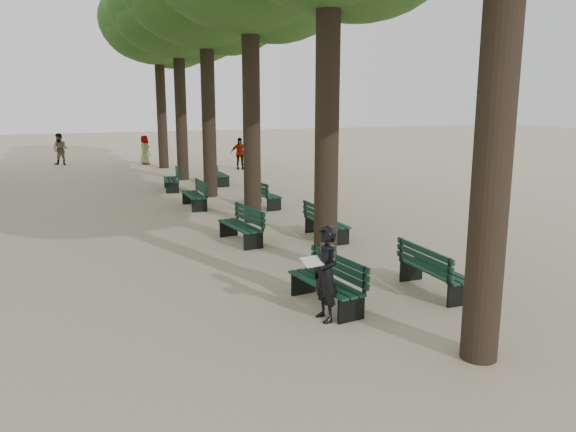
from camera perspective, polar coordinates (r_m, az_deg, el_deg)
name	(u,v)px	position (r m, az deg, el deg)	size (l,w,h in m)	color
ground	(323,323)	(9.51, 3.61, -10.81)	(120.00, 120.00, 0.00)	tan
tree_central_4	(177,7)	(26.74, -11.22, 20.12)	(6.00, 6.00, 9.95)	#33261C
tree_central_5	(158,21)	(31.60, -13.11, 18.70)	(6.00, 6.00, 9.95)	#33261C
bench_left_0	(326,292)	(10.12, 3.84, -7.74)	(0.78, 1.85, 0.92)	black
bench_left_1	(240,232)	(14.61, -4.86, -1.67)	(0.77, 1.85, 0.92)	black
bench_left_2	(194,200)	(19.55, -9.51, 1.62)	(0.60, 1.81, 0.92)	black
bench_left_3	(171,184)	(23.53, -11.78, 3.22)	(0.81, 1.86, 0.92)	black
bench_right_0	(434,279)	(11.19, 14.63, -6.20)	(0.62, 1.81, 0.92)	black
bench_right_1	(326,228)	(15.03, 3.92, -1.27)	(0.58, 1.80, 0.92)	black
bench_right_2	(264,199)	(19.42, -2.44, 1.71)	(0.73, 1.84, 0.92)	black
bench_right_3	(219,178)	(24.81, -6.98, 3.81)	(0.67, 1.83, 0.92)	black
man_with_map	(326,274)	(9.37, 3.84, -5.85)	(0.62, 0.67, 1.63)	black
pedestrian_d	(145,150)	(33.46, -14.35, 6.52)	(0.81, 0.33, 1.66)	#262628
pedestrian_a	(60,149)	(34.61, -22.12, 6.30)	(0.87, 0.36, 1.80)	#262628
pedestrian_c	(240,154)	(30.21, -4.94, 6.34)	(0.99, 0.34, 1.69)	#262628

